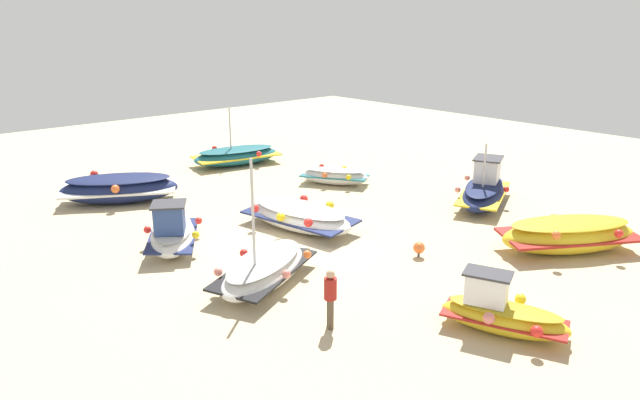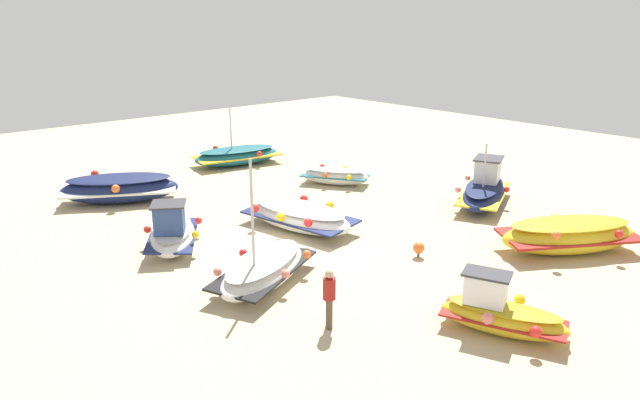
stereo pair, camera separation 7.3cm
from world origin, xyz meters
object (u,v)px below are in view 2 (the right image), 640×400
at_px(fishing_boat_7, 335,176).
at_px(fishing_boat_8, 120,188).
at_px(fishing_boat_5, 264,269).
at_px(fishing_boat_1, 172,232).
at_px(fishing_boat_4, 501,314).
at_px(fishing_boat_6, 299,216).
at_px(mooring_buoy_0, 419,248).
at_px(fishing_boat_3, 484,190).
at_px(fishing_boat_0, 569,235).
at_px(person_walking, 329,295).
at_px(fishing_boat_2, 237,156).

relative_size(fishing_boat_7, fishing_boat_8, 0.68).
distance_m(fishing_boat_5, fishing_boat_8, 10.43).
distance_m(fishing_boat_5, fishing_boat_7, 10.90).
height_order(fishing_boat_1, fishing_boat_4, fishing_boat_1).
height_order(fishing_boat_4, fishing_boat_8, fishing_boat_4).
height_order(fishing_boat_7, fishing_boat_8, fishing_boat_8).
xyz_separation_m(fishing_boat_6, mooring_buoy_0, (-4.67, -1.20, -0.15)).
distance_m(fishing_boat_3, mooring_buoy_0, 6.71).
xyz_separation_m(fishing_boat_0, fishing_boat_6, (7.65, 5.30, -0.12)).
height_order(fishing_boat_1, fishing_boat_5, fishing_boat_5).
relative_size(fishing_boat_6, fishing_boat_7, 1.39).
bearing_deg(fishing_boat_4, fishing_boat_5, 2.04).
relative_size(fishing_boat_3, fishing_boat_8, 0.94).
xyz_separation_m(fishing_boat_5, person_walking, (-3.14, 0.27, 0.46)).
height_order(fishing_boat_5, mooring_buoy_0, fishing_boat_5).
xyz_separation_m(fishing_boat_3, fishing_boat_7, (6.37, 2.60, -0.20)).
bearing_deg(fishing_boat_4, fishing_boat_6, -28.57).
distance_m(fishing_boat_1, fishing_boat_3, 12.79).
xyz_separation_m(fishing_boat_2, fishing_boat_4, (-18.80, 4.72, 0.02)).
bearing_deg(fishing_boat_4, fishing_boat_1, -4.26).
height_order(fishing_boat_0, person_walking, person_walking).
bearing_deg(fishing_boat_5, mooring_buoy_0, -43.90).
distance_m(fishing_boat_1, fishing_boat_2, 11.65).
height_order(fishing_boat_1, fishing_boat_8, fishing_boat_1).
distance_m(fishing_boat_6, fishing_boat_7, 6.15).
bearing_deg(fishing_boat_4, mooring_buoy_0, -48.98).
xyz_separation_m(fishing_boat_6, fishing_boat_8, (7.50, 3.67, 0.14)).
height_order(fishing_boat_1, mooring_buoy_0, fishing_boat_1).
distance_m(fishing_boat_5, person_walking, 3.19).
relative_size(fishing_boat_2, fishing_boat_5, 1.16).
distance_m(person_walking, mooring_buoy_0, 5.43).
relative_size(fishing_boat_4, fishing_boat_5, 0.77).
bearing_deg(fishing_boat_6, fishing_boat_5, 117.28).
height_order(fishing_boat_4, person_walking, person_walking).
xyz_separation_m(fishing_boat_5, mooring_buoy_0, (-1.74, -4.94, -0.13)).
height_order(fishing_boat_1, fishing_boat_3, fishing_boat_3).
distance_m(fishing_boat_7, fishing_boat_8, 9.59).
height_order(fishing_boat_2, fishing_boat_4, fishing_boat_2).
xyz_separation_m(fishing_boat_0, fishing_boat_2, (17.43, 1.57, -0.10)).
height_order(fishing_boat_6, fishing_boat_8, fishing_boat_8).
bearing_deg(fishing_boat_6, person_walking, 135.82).
bearing_deg(fishing_boat_3, fishing_boat_8, 113.15).
distance_m(fishing_boat_4, fishing_boat_6, 9.07).
distance_m(fishing_boat_2, fishing_boat_6, 10.47).
distance_m(fishing_boat_4, fishing_boat_8, 16.74).
bearing_deg(fishing_boat_5, person_walking, -119.31).
distance_m(fishing_boat_4, fishing_boat_7, 13.91).
distance_m(fishing_boat_0, fishing_boat_1, 13.29).
relative_size(fishing_boat_4, mooring_buoy_0, 6.32).
distance_m(fishing_boat_0, fishing_boat_4, 6.44).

